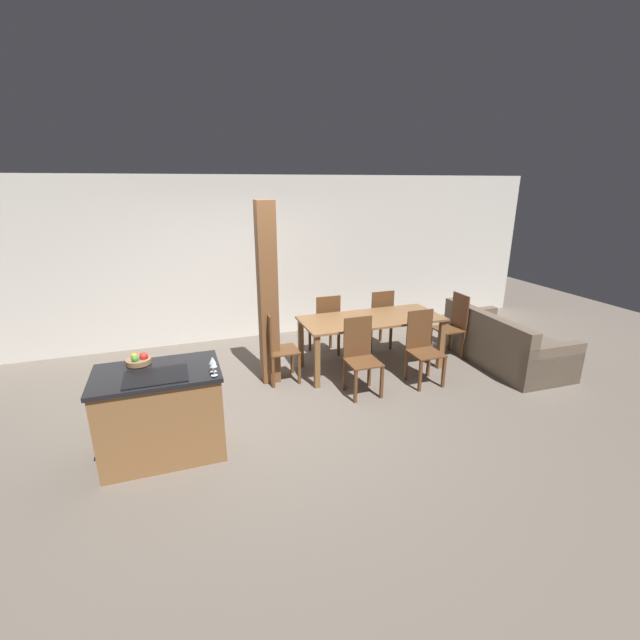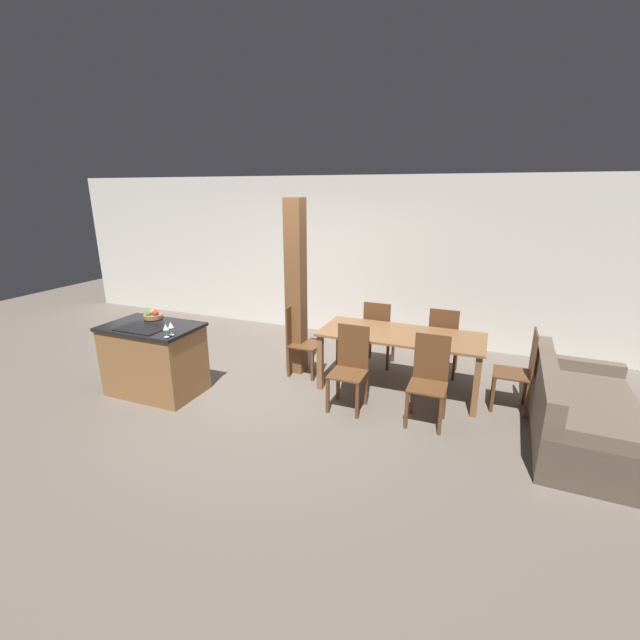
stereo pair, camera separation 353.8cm
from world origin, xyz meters
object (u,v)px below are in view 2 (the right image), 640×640
(fruit_bowl, at_px, (153,315))
(dining_chair_far_left, at_px, (378,333))
(dining_table, at_px, (401,341))
(dining_chair_near_left, at_px, (350,366))
(kitchen_island, at_px, (155,359))
(dining_chair_near_right, at_px, (429,379))
(dining_chair_far_right, at_px, (443,341))
(timber_post, at_px, (296,289))
(wine_glass_near, at_px, (166,327))
(couch, at_px, (580,417))
(wine_glass_middle, at_px, (171,325))
(dining_chair_head_end, at_px, (300,339))
(dining_chair_foot_end, at_px, (520,369))

(fruit_bowl, distance_m, dining_chair_far_left, 3.05)
(dining_table, bearing_deg, dining_chair_near_left, -125.04)
(dining_chair_far_left, bearing_deg, kitchen_island, 38.00)
(kitchen_island, xyz_separation_m, dining_chair_near_right, (3.28, 0.57, 0.05))
(kitchen_island, height_order, dining_chair_far_right, dining_chair_far_right)
(timber_post, bearing_deg, dining_chair_near_left, -34.93)
(kitchen_island, relative_size, dining_chair_far_left, 1.19)
(dining_chair_far_left, bearing_deg, wine_glass_near, 48.99)
(dining_table, distance_m, dining_chair_near_right, 0.80)
(dining_chair_near_left, bearing_deg, kitchen_island, -166.56)
(dining_chair_near_left, relative_size, couch, 0.52)
(wine_glass_near, bearing_deg, fruit_bowl, 142.17)
(fruit_bowl, height_order, wine_glass_middle, wine_glass_middle)
(dining_chair_near_right, distance_m, dining_chair_far_left, 1.57)
(dining_chair_head_end, bearing_deg, dining_chair_near_right, -109.33)
(fruit_bowl, xyz_separation_m, dining_chair_far_left, (2.53, 1.64, -0.43))
(wine_glass_near, bearing_deg, dining_table, 32.98)
(dining_chair_far_left, bearing_deg, timber_post, 29.93)
(dining_chair_far_right, bearing_deg, couch, 142.96)
(dining_table, bearing_deg, dining_chair_far_left, 125.04)
(kitchen_island, xyz_separation_m, timber_post, (1.37, 1.27, 0.74))
(dining_table, xyz_separation_m, timber_post, (-1.46, 0.06, 0.53))
(fruit_bowl, distance_m, timber_post, 1.87)
(dining_chair_far_right, xyz_separation_m, timber_post, (-1.92, -0.58, 0.69))
(dining_chair_head_end, bearing_deg, kitchen_island, 130.02)
(dining_chair_near_right, bearing_deg, dining_chair_foot_end, 34.63)
(kitchen_island, height_order, dining_table, kitchen_island)
(wine_glass_middle, distance_m, couch, 4.44)
(dining_chair_foot_end, bearing_deg, dining_chair_head_end, -90.00)
(kitchen_island, bearing_deg, fruit_bowl, 125.53)
(couch, relative_size, timber_post, 0.79)
(dining_chair_near_right, height_order, dining_chair_far_right, same)
(dining_chair_foot_end, height_order, timber_post, timber_post)
(couch, bearing_deg, dining_chair_near_left, 95.30)
(fruit_bowl, distance_m, dining_chair_near_left, 2.59)
(kitchen_island, relative_size, dining_chair_near_left, 1.19)
(dining_table, height_order, dining_chair_far_left, dining_chair_far_left)
(dining_chair_far_left, relative_size, dining_chair_foot_end, 1.00)
(fruit_bowl, distance_m, couch, 5.01)
(dining_chair_near_right, distance_m, dining_chair_far_right, 1.29)
(dining_chair_far_left, bearing_deg, dining_table, 125.04)
(dining_chair_far_left, height_order, couch, dining_chair_far_left)
(dining_table, distance_m, dining_chair_far_left, 0.80)
(dining_chair_near_right, height_order, dining_chair_head_end, same)
(dining_chair_head_end, xyz_separation_m, timber_post, (-0.08, 0.06, 0.69))
(dining_chair_far_right, relative_size, couch, 0.52)
(dining_chair_near_right, bearing_deg, timber_post, 159.75)
(dining_chair_far_right, height_order, dining_chair_foot_end, same)
(dining_table, xyz_separation_m, dining_chair_near_left, (-0.45, -0.64, -0.16))
(fruit_bowl, relative_size, dining_chair_head_end, 0.24)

